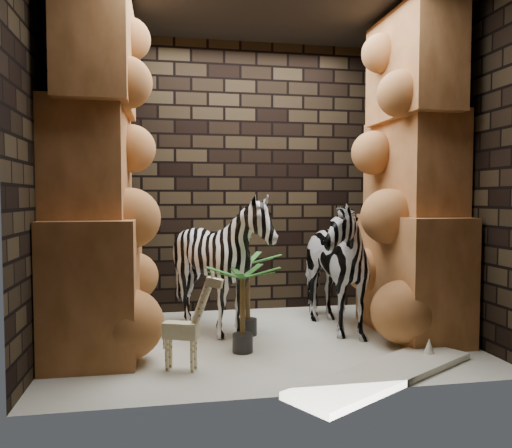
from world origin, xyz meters
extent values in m
plane|color=silver|center=(0.00, 0.00, 0.00)|extent=(3.50, 3.50, 0.00)
plane|color=black|center=(0.00, 1.25, 1.50)|extent=(3.50, 0.00, 3.50)
plane|color=black|center=(0.00, -1.25, 1.50)|extent=(3.50, 0.00, 3.50)
plane|color=black|center=(-1.75, 0.00, 1.50)|extent=(0.00, 3.00, 3.00)
plane|color=black|center=(1.75, 0.00, 1.50)|extent=(0.00, 3.00, 3.00)
imported|color=white|center=(0.66, 0.24, 0.72)|extent=(0.80, 1.29, 1.44)
imported|color=white|center=(-0.34, 0.23, 0.59)|extent=(1.30, 1.49, 1.18)
cube|color=silver|center=(0.68, -1.05, 0.03)|extent=(1.65, 1.20, 0.05)
camera|label=1|loc=(-0.84, -4.27, 1.27)|focal=34.88mm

